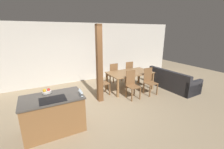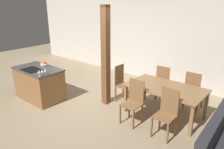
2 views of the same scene
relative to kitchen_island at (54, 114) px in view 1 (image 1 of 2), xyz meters
name	(u,v)px [view 1 (image 1 of 2)]	position (x,y,z in m)	size (l,w,h in m)	color
ground_plane	(99,107)	(1.39, 0.58, -0.45)	(16.00, 16.00, 0.00)	#9E896B
wall_back	(74,54)	(1.39, 3.40, 0.90)	(11.20, 0.08, 2.70)	silver
kitchen_island	(54,114)	(0.00, 0.00, 0.00)	(1.38, 0.82, 0.90)	olive
fruit_bowl	(47,91)	(-0.08, 0.27, 0.49)	(0.22, 0.22, 0.12)	silver
wine_glass_near	(82,92)	(0.61, -0.34, 0.57)	(0.07, 0.07, 0.15)	silver
wine_glass_middle	(81,91)	(0.61, -0.25, 0.57)	(0.07, 0.07, 0.15)	silver
wine_glass_far	(80,90)	(0.61, -0.17, 0.57)	(0.07, 0.07, 0.15)	silver
dining_table	(130,74)	(3.14, 1.38, 0.19)	(1.79, 1.04, 0.73)	olive
dining_chair_near_left	(132,84)	(2.73, 0.65, 0.07)	(0.40, 0.40, 1.01)	brown
dining_chair_near_right	(149,81)	(3.54, 0.65, 0.07)	(0.40, 0.40, 1.01)	brown
dining_chair_far_left	(113,74)	(2.73, 2.12, 0.07)	(0.40, 0.40, 1.01)	brown
dining_chair_far_right	(128,72)	(3.54, 2.12, 0.07)	(0.40, 0.40, 1.01)	brown
dining_chair_head_end	(101,82)	(1.86, 1.38, 0.07)	(0.40, 0.40, 1.01)	brown
couch	(172,82)	(4.79, 0.63, -0.17)	(0.92, 2.03, 0.81)	#2D2D33
timber_post	(99,65)	(1.62, 0.98, 0.83)	(0.18, 0.18, 2.56)	brown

